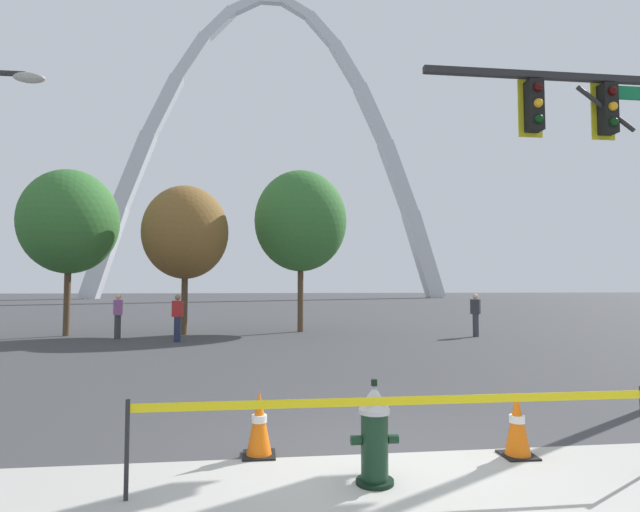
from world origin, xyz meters
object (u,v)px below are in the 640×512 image
object	(u,v)px
pedestrian_walking_left	(177,317)
traffic_signal_gantry	(623,163)
pedestrian_walking_right	(476,314)
traffic_cone_by_hydrant	(259,424)
fire_hydrant	(374,435)
pedestrian_standing_center	(118,316)
monument_arch	(270,162)
traffic_cone_mid_sidewalk	(517,424)

from	to	relation	value
pedestrian_walking_left	traffic_signal_gantry	bearing A→B (deg)	-45.32
pedestrian_walking_left	pedestrian_walking_right	world-z (taller)	same
traffic_signal_gantry	pedestrian_walking_right	world-z (taller)	traffic_signal_gantry
pedestrian_walking_right	traffic_cone_by_hydrant	bearing A→B (deg)	-123.04
fire_hydrant	traffic_cone_by_hydrant	world-z (taller)	fire_hydrant
pedestrian_walking_left	pedestrian_walking_right	bearing A→B (deg)	2.46
fire_hydrant	traffic_cone_by_hydrant	size ratio (longest dim) A/B	1.36
fire_hydrant	pedestrian_standing_center	xyz separation A→B (m)	(-6.14, 13.88, 0.35)
fire_hydrant	pedestrian_standing_center	world-z (taller)	pedestrian_standing_center
pedestrian_walking_left	pedestrian_standing_center	xyz separation A→B (m)	(-2.27, 1.23, 0.00)
fire_hydrant	pedestrian_walking_left	distance (m)	13.23
traffic_cone_by_hydrant	pedestrian_walking_right	xyz separation A→B (m)	(7.93, 12.20, 0.46)
traffic_signal_gantry	monument_arch	xyz separation A→B (m)	(-5.15, 66.38, 16.32)
pedestrian_standing_center	traffic_cone_mid_sidewalk	bearing A→B (deg)	-59.39
traffic_cone_mid_sidewalk	pedestrian_walking_right	xyz separation A→B (m)	(5.09, 12.55, 0.46)
traffic_signal_gantry	pedestrian_walking_left	distance (m)	13.47
traffic_cone_mid_sidewalk	pedestrian_walking_left	size ratio (longest dim) A/B	0.46
fire_hydrant	traffic_cone_mid_sidewalk	bearing A→B (deg)	17.89
fire_hydrant	traffic_cone_mid_sidewalk	world-z (taller)	fire_hydrant
traffic_signal_gantry	monument_arch	size ratio (longest dim) A/B	0.11
pedestrian_walking_right	traffic_signal_gantry	bearing A→B (deg)	-98.80
monument_arch	traffic_signal_gantry	bearing A→B (deg)	-85.56
pedestrian_standing_center	pedestrian_walking_left	bearing A→B (deg)	-28.55
traffic_cone_mid_sidewalk	pedestrian_walking_left	xyz separation A→B (m)	(-5.61, 12.09, 0.46)
traffic_cone_by_hydrant	traffic_signal_gantry	size ratio (longest dim) A/B	0.12
traffic_cone_mid_sidewalk	traffic_signal_gantry	bearing A→B (deg)	37.94
fire_hydrant	pedestrian_walking_right	world-z (taller)	pedestrian_walking_right
traffic_cone_by_hydrant	pedestrian_walking_left	bearing A→B (deg)	103.29
monument_arch	pedestrian_walking_left	world-z (taller)	monument_arch
fire_hydrant	traffic_cone_mid_sidewalk	distance (m)	1.84
fire_hydrant	pedestrian_walking_left	bearing A→B (deg)	107.01
fire_hydrant	traffic_cone_mid_sidewalk	xyz separation A→B (m)	(1.74, 0.56, -0.11)
pedestrian_walking_right	traffic_cone_mid_sidewalk	bearing A→B (deg)	-112.08
pedestrian_standing_center	monument_arch	bearing A→B (deg)	83.56
traffic_cone_by_hydrant	monument_arch	bearing A→B (deg)	88.94
traffic_cone_mid_sidewalk	monument_arch	xyz separation A→B (m)	(-1.57, 69.17, 20.03)
traffic_cone_by_hydrant	pedestrian_walking_right	size ratio (longest dim) A/B	0.46
traffic_cone_mid_sidewalk	traffic_signal_gantry	world-z (taller)	traffic_signal_gantry
traffic_cone_by_hydrant	traffic_signal_gantry	bearing A→B (deg)	20.81
traffic_signal_gantry	pedestrian_standing_center	world-z (taller)	traffic_signal_gantry
traffic_cone_by_hydrant	pedestrian_standing_center	xyz separation A→B (m)	(-5.04, 12.97, 0.46)
traffic_cone_mid_sidewalk	pedestrian_walking_right	size ratio (longest dim) A/B	0.46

